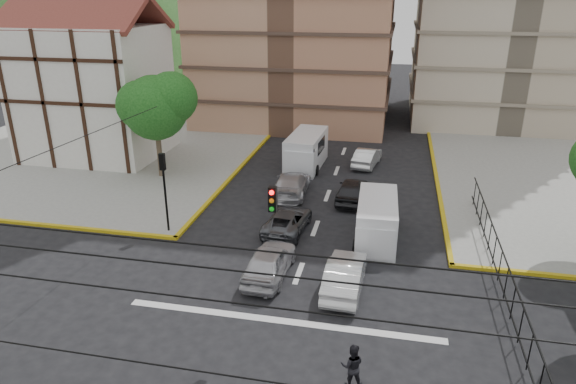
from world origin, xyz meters
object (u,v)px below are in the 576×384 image
(van_left_lane, at_px, (306,152))
(car_silver_front_left, at_px, (269,261))
(car_white_front_right, at_px, (345,275))
(pedestrian_crosswalk, at_px, (352,366))
(traffic_light_nw, at_px, (164,180))
(van_right_lane, at_px, (377,223))

(van_left_lane, distance_m, car_silver_front_left, 15.71)
(car_white_front_right, bearing_deg, pedestrian_crosswalk, 100.09)
(pedestrian_crosswalk, bearing_deg, traffic_light_nw, -48.32)
(car_white_front_right, height_order, pedestrian_crosswalk, pedestrian_crosswalk)
(traffic_light_nw, relative_size, pedestrian_crosswalk, 2.72)
(van_right_lane, xyz_separation_m, van_left_lane, (-5.73, 11.15, 0.12))
(van_right_lane, height_order, pedestrian_crosswalk, van_right_lane)
(van_right_lane, xyz_separation_m, pedestrian_crosswalk, (-0.26, -10.86, -0.31))
(van_left_lane, distance_m, pedestrian_crosswalk, 22.68)
(traffic_light_nw, distance_m, van_right_lane, 11.41)
(van_left_lane, bearing_deg, pedestrian_crosswalk, -72.96)
(traffic_light_nw, relative_size, van_left_lane, 0.76)
(car_silver_front_left, bearing_deg, car_white_front_right, 175.19)
(car_silver_front_left, relative_size, pedestrian_crosswalk, 2.75)
(traffic_light_nw, relative_size, car_white_front_right, 0.99)
(car_silver_front_left, relative_size, car_white_front_right, 1.00)
(van_right_lane, bearing_deg, car_white_front_right, -104.54)
(car_white_front_right, xyz_separation_m, pedestrian_crosswalk, (0.86, -5.92, 0.07))
(traffic_light_nw, bearing_deg, pedestrian_crosswalk, -41.49)
(van_right_lane, height_order, car_silver_front_left, van_right_lane)
(van_left_lane, distance_m, car_white_front_right, 16.75)
(van_right_lane, bearing_deg, traffic_light_nw, -175.54)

